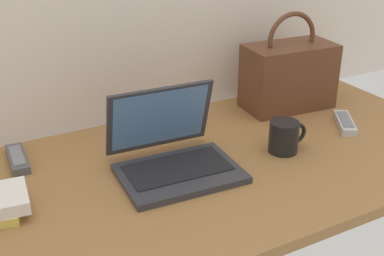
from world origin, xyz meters
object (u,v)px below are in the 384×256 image
at_px(coffee_mug, 285,136).
at_px(handbag, 289,75).
at_px(remote_control_far, 18,159).
at_px(laptop, 173,153).
at_px(remote_control_near, 345,123).

relative_size(coffee_mug, handbag, 0.37).
bearing_deg(coffee_mug, remote_control_far, 156.81).
relative_size(laptop, coffee_mug, 2.65).
xyz_separation_m(laptop, remote_control_near, (0.60, -0.02, -0.03)).
xyz_separation_m(remote_control_far, handbag, (0.90, -0.03, 0.10)).
bearing_deg(handbag, remote_control_near, -73.77).
bearing_deg(coffee_mug, handbag, 50.69).
height_order(laptop, remote_control_near, laptop).
distance_m(coffee_mug, remote_control_far, 0.75).
bearing_deg(remote_control_near, handbag, 106.23).
height_order(coffee_mug, remote_control_far, coffee_mug).
bearing_deg(remote_control_far, coffee_mug, -23.19).
distance_m(coffee_mug, handbag, 0.35).
distance_m(remote_control_near, handbag, 0.25).
bearing_deg(laptop, remote_control_far, 147.24).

